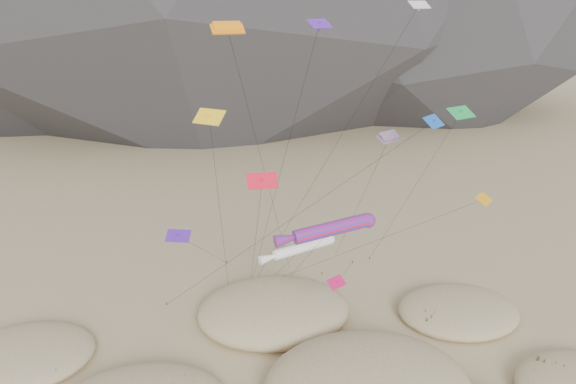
% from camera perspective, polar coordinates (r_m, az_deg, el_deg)
% --- Properties ---
extents(kite_stakes, '(22.91, 7.78, 0.30)m').
position_cam_1_polar(kite_stakes, '(60.55, -0.97, -8.53)').
color(kite_stakes, '#3F2D1E').
rests_on(kite_stakes, ground).
extents(rainbow_tube_kite, '(8.14, 14.83, 12.86)m').
position_cam_1_polar(rainbow_tube_kite, '(42.16, 4.14, -3.82)').
color(rainbow_tube_kite, red).
rests_on(rainbow_tube_kite, ground).
extents(white_tube_kite, '(6.90, 12.06, 9.29)m').
position_cam_1_polar(white_tube_kite, '(46.93, 1.18, -5.75)').
color(white_tube_kite, white).
rests_on(white_tube_kite, ground).
extents(orange_parafoil, '(8.71, 13.60, 26.77)m').
position_cam_1_polar(orange_parafoil, '(42.11, -6.02, 15.74)').
color(orange_parafoil, orange).
rests_on(orange_parafoil, ground).
extents(multi_parafoil, '(2.57, 15.07, 17.90)m').
position_cam_1_polar(multi_parafoil, '(47.50, 10.20, 5.34)').
color(multi_parafoil, '#FF2D1A').
rests_on(multi_parafoil, ground).
extents(delta_kites, '(27.63, 22.06, 28.03)m').
position_cam_1_polar(delta_kites, '(43.89, 5.69, 4.23)').
color(delta_kites, '#5A1FB8').
rests_on(delta_kites, ground).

